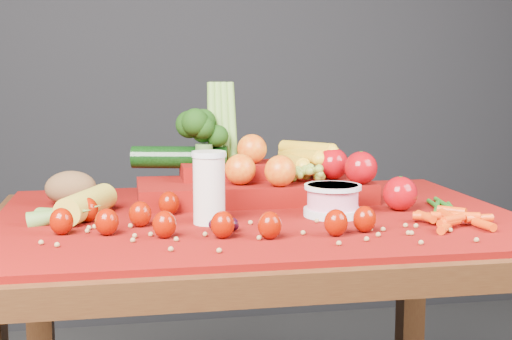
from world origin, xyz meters
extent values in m
cube|color=black|center=(0.00, 1.50, 1.25)|extent=(3.00, 0.02, 2.50)
cube|color=#33180B|center=(0.00, 0.00, 0.72)|extent=(1.10, 0.80, 0.05)
cube|color=#33180B|center=(0.48, 0.33, 0.35)|extent=(0.06, 0.06, 0.70)
cube|color=#670307|center=(0.00, 0.00, 0.76)|extent=(1.05, 0.75, 0.01)
cylinder|color=beige|center=(-0.11, -0.07, 0.83)|extent=(0.06, 0.06, 0.14)
cylinder|color=silver|center=(-0.11, -0.07, 0.90)|extent=(0.06, 0.06, 0.01)
cylinder|color=silver|center=(0.14, -0.05, 0.77)|extent=(0.12, 0.12, 0.02)
cylinder|color=pink|center=(0.14, -0.05, 0.80)|extent=(0.10, 0.10, 0.05)
cylinder|color=silver|center=(0.14, -0.05, 0.82)|extent=(0.12, 0.12, 0.01)
ellipsoid|color=#7E0B00|center=(-0.24, -0.08, 0.79)|extent=(0.04, 0.04, 0.05)
cone|color=#0C440C|center=(-0.24, -0.08, 0.81)|extent=(0.03, 0.03, 0.01)
ellipsoid|color=#7E0B00|center=(-0.30, -0.14, 0.79)|extent=(0.04, 0.04, 0.05)
cone|color=#0C440C|center=(-0.30, -0.14, 0.81)|extent=(0.03, 0.03, 0.01)
ellipsoid|color=#7E0B00|center=(-0.20, -0.18, 0.79)|extent=(0.04, 0.04, 0.05)
cone|color=#0C440C|center=(-0.20, -0.18, 0.81)|extent=(0.03, 0.03, 0.01)
ellipsoid|color=#7E0B00|center=(-0.10, -0.20, 0.79)|extent=(0.04, 0.04, 0.05)
cone|color=#0C440C|center=(-0.10, -0.20, 0.81)|extent=(0.03, 0.03, 0.01)
ellipsoid|color=#7E0B00|center=(-0.02, -0.22, 0.79)|extent=(0.04, 0.04, 0.05)
cone|color=#0C440C|center=(-0.02, -0.22, 0.81)|extent=(0.03, 0.03, 0.01)
ellipsoid|color=#7E0B00|center=(0.10, -0.22, 0.79)|extent=(0.04, 0.04, 0.05)
cone|color=#0C440C|center=(0.10, -0.22, 0.81)|extent=(0.03, 0.03, 0.01)
ellipsoid|color=#7E0B00|center=(-0.18, 0.02, 0.79)|extent=(0.04, 0.04, 0.05)
cone|color=#0C440C|center=(-0.18, 0.02, 0.81)|extent=(0.03, 0.03, 0.01)
ellipsoid|color=#7E0B00|center=(-0.34, -0.02, 0.79)|extent=(0.04, 0.04, 0.05)
cone|color=#0C440C|center=(-0.34, -0.02, 0.81)|extent=(0.03, 0.03, 0.01)
ellipsoid|color=#7E0B00|center=(0.16, -0.20, 0.79)|extent=(0.04, 0.04, 0.05)
cone|color=#0C440C|center=(0.16, -0.20, 0.81)|extent=(0.03, 0.03, 0.01)
ellipsoid|color=#7E0B00|center=(-0.38, -0.12, 0.79)|extent=(0.04, 0.04, 0.05)
cone|color=#0C440C|center=(-0.38, -0.12, 0.81)|extent=(0.03, 0.03, 0.01)
cylinder|color=gold|center=(-0.34, 0.02, 0.79)|extent=(0.12, 0.19, 0.06)
ellipsoid|color=brown|center=(-0.38, 0.17, 0.80)|extent=(0.11, 0.08, 0.08)
cube|color=#670307|center=(0.02, 0.15, 0.78)|extent=(0.52, 0.22, 0.04)
cube|color=#670307|center=(0.00, 0.20, 0.82)|extent=(0.28, 0.12, 0.03)
sphere|color=maroon|center=(0.24, 0.06, 0.84)|extent=(0.07, 0.07, 0.07)
sphere|color=maroon|center=(0.30, -0.02, 0.80)|extent=(0.07, 0.07, 0.07)
sphere|color=maroon|center=(0.20, 0.14, 0.84)|extent=(0.07, 0.07, 0.07)
sphere|color=#BD2803|center=(-0.02, 0.10, 0.84)|extent=(0.07, 0.07, 0.07)
sphere|color=#BD2803|center=(0.06, 0.06, 0.84)|extent=(0.07, 0.07, 0.07)
sphere|color=#BD2803|center=(0.02, 0.18, 0.88)|extent=(0.07, 0.07, 0.07)
cylinder|color=gold|center=(0.11, 0.22, 0.82)|extent=(0.06, 0.18, 0.04)
cylinder|color=gold|center=(0.13, 0.22, 0.84)|extent=(0.04, 0.18, 0.04)
cylinder|color=gold|center=(0.15, 0.22, 0.85)|extent=(0.08, 0.18, 0.04)
cylinder|color=gold|center=(0.16, 0.22, 0.87)|extent=(0.11, 0.17, 0.04)
cylinder|color=#3F662D|center=(-0.09, 0.20, 0.86)|extent=(0.04, 0.04, 0.04)
cylinder|color=olive|center=(-0.06, 0.24, 0.92)|extent=(0.03, 0.06, 0.22)
cylinder|color=olive|center=(-0.05, 0.24, 0.92)|extent=(0.02, 0.06, 0.22)
cylinder|color=olive|center=(-0.03, 0.24, 0.92)|extent=(0.02, 0.06, 0.22)
cylinder|color=olive|center=(-0.02, 0.24, 0.92)|extent=(0.03, 0.06, 0.22)
cylinder|color=black|center=(-0.14, 0.24, 0.85)|extent=(0.23, 0.10, 0.05)
camera|label=1|loc=(-0.26, -1.41, 1.05)|focal=50.00mm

